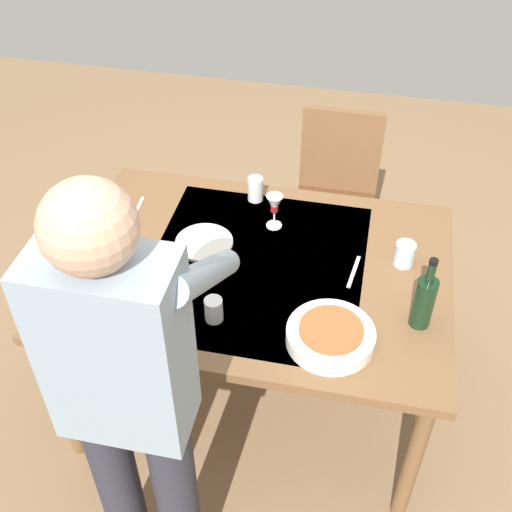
{
  "coord_description": "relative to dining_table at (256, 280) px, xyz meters",
  "views": [
    {
      "loc": [
        -0.37,
        1.76,
        2.44
      ],
      "look_at": [
        0.0,
        0.0,
        0.83
      ],
      "focal_mm": 44.99,
      "sensor_mm": 36.0,
      "label": 1
    }
  ],
  "objects": [
    {
      "name": "table_fork",
      "position": [
        -0.37,
        -0.04,
        0.08
      ],
      "size": [
        0.04,
        0.18,
        0.0
      ],
      "primitive_type": "cube",
      "rotation": [
        0.0,
        0.0,
        -0.13
      ],
      "color": "silver",
      "rests_on": "dining_table"
    },
    {
      "name": "ground_plane",
      "position": [
        0.0,
        0.0,
        -0.7
      ],
      "size": [
        6.0,
        6.0,
        0.0
      ],
      "primitive_type": "plane",
      "color": "#846647"
    },
    {
      "name": "chair_near",
      "position": [
        -0.22,
        -0.91,
        -0.17
      ],
      "size": [
        0.4,
        0.4,
        0.91
      ],
      "color": "#523019",
      "rests_on": "ground_plane"
    },
    {
      "name": "dinner_plate_near",
      "position": [
        0.23,
        -0.08,
        0.08
      ],
      "size": [
        0.23,
        0.23,
        0.01
      ],
      "primitive_type": "cylinder",
      "color": "white",
      "rests_on": "dining_table"
    },
    {
      "name": "water_cup_far_left",
      "position": [
        0.09,
        0.3,
        0.12
      ],
      "size": [
        0.06,
        0.06,
        0.09
      ],
      "primitive_type": "cylinder",
      "color": "silver",
      "rests_on": "dining_table"
    },
    {
      "name": "table_knife",
      "position": [
        0.56,
        -0.22,
        0.08
      ],
      "size": [
        0.03,
        0.2,
        0.0
      ],
      "primitive_type": "cube",
      "rotation": [
        0.0,
        0.0,
        0.06
      ],
      "color": "silver",
      "rests_on": "dining_table"
    },
    {
      "name": "water_cup_near_right",
      "position": [
        0.09,
        -0.41,
        0.13
      ],
      "size": [
        0.07,
        0.07,
        0.11
      ],
      "primitive_type": "cylinder",
      "color": "silver",
      "rests_on": "dining_table"
    },
    {
      "name": "serving_bowl_pasta",
      "position": [
        -0.32,
        0.32,
        0.11
      ],
      "size": [
        0.3,
        0.3,
        0.07
      ],
      "color": "white",
      "rests_on": "dining_table"
    },
    {
      "name": "wine_bottle",
      "position": [
        -0.61,
        0.17,
        0.18
      ],
      "size": [
        0.07,
        0.07,
        0.3
      ],
      "color": "black",
      "rests_on": "dining_table"
    },
    {
      "name": "person_server",
      "position": [
        0.19,
        0.79,
        0.26
      ],
      "size": [
        0.42,
        0.61,
        1.69
      ],
      "color": "#2D2D38",
      "rests_on": "ground_plane"
    },
    {
      "name": "water_cup_near_left",
      "position": [
        -0.55,
        -0.13,
        0.12
      ],
      "size": [
        0.08,
        0.08,
        0.1
      ],
      "primitive_type": "cylinder",
      "color": "silver",
      "rests_on": "dining_table"
    },
    {
      "name": "wine_glass_left",
      "position": [
        -0.02,
        -0.25,
        0.18
      ],
      "size": [
        0.07,
        0.07,
        0.15
      ],
      "color": "white",
      "rests_on": "dining_table"
    },
    {
      "name": "dinner_plate_far",
      "position": [
        0.5,
        0.36,
        0.08
      ],
      "size": [
        0.23,
        0.23,
        0.01
      ],
      "primitive_type": "cylinder",
      "color": "white",
      "rests_on": "dining_table"
    },
    {
      "name": "dining_table",
      "position": [
        0.0,
        0.0,
        0.0
      ],
      "size": [
        1.48,
        1.05,
        0.78
      ],
      "color": "brown",
      "rests_on": "ground_plane"
    }
  ]
}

